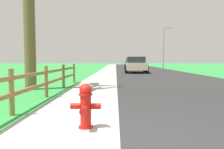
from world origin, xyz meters
name	(u,v)px	position (x,y,z in m)	size (l,w,h in m)	color
ground_plane	(116,69)	(0.00, 25.00, 0.00)	(120.00, 120.00, 0.00)	green
road_asphalt	(141,69)	(3.50, 27.00, 0.00)	(7.00, 66.00, 0.01)	#2A2A2A
curb_concrete	(95,69)	(-3.00, 27.00, 0.00)	(6.00, 66.00, 0.01)	#A3A09D
grass_verge	(84,69)	(-4.50, 27.00, 0.01)	(5.00, 66.00, 0.00)	green
fire_hydrant	(86,105)	(-0.59, 0.62, 0.41)	(0.53, 0.43, 0.79)	red
rail_fence	(46,79)	(-2.30, 3.76, 0.59)	(0.11, 9.33, 1.02)	brown
parked_suv_beige	(136,65)	(1.92, 17.96, 0.78)	(2.28, 4.41, 1.54)	#C6B793
parked_car_blue	(132,64)	(2.13, 25.20, 0.77)	(2.13, 4.90, 1.51)	navy
parked_car_red	(130,63)	(2.61, 35.95, 0.73)	(2.24, 5.11, 1.40)	maroon
street_lamp	(164,44)	(6.52, 26.22, 3.41)	(1.17, 0.20, 5.65)	gray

